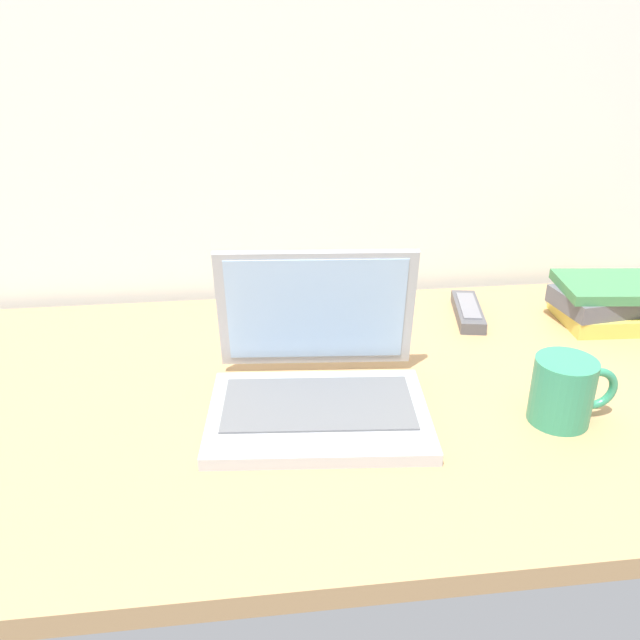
{
  "coord_description": "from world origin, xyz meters",
  "views": [
    {
      "loc": [
        -0.12,
        -0.85,
        0.55
      ],
      "look_at": [
        -0.01,
        0.0,
        0.15
      ],
      "focal_mm": 36.5,
      "sensor_mm": 36.0,
      "label": 1
    }
  ],
  "objects": [
    {
      "name": "laptop",
      "position": [
        -0.02,
        -0.04,
        0.08
      ],
      "size": [
        0.33,
        0.29,
        0.22
      ],
      "color": "#B2B5BA",
      "rests_on": "desk"
    },
    {
      "name": "coffee_mug",
      "position": [
        0.32,
        -0.12,
        0.08
      ],
      "size": [
        0.12,
        0.09,
        0.1
      ],
      "color": "#338C66",
      "rests_on": "desk"
    },
    {
      "name": "book_stack",
      "position": [
        0.55,
        0.18,
        0.07
      ],
      "size": [
        0.2,
        0.16,
        0.08
      ],
      "color": "#D8BF4C",
      "rests_on": "desk"
    },
    {
      "name": "desk",
      "position": [
        0.0,
        0.0,
        0.01
      ],
      "size": [
        1.6,
        0.76,
        0.03
      ],
      "color": "tan",
      "rests_on": "ground"
    },
    {
      "name": "remote_control_near",
      "position": [
        0.3,
        0.24,
        0.04
      ],
      "size": [
        0.08,
        0.17,
        0.02
      ],
      "color": "#4C4C51",
      "rests_on": "desk"
    },
    {
      "name": "remote_control_far",
      "position": [
        -0.01,
        0.21,
        0.04
      ],
      "size": [
        0.05,
        0.16,
        0.02
      ],
      "color": "#B7B7B7",
      "rests_on": "desk"
    }
  ]
}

